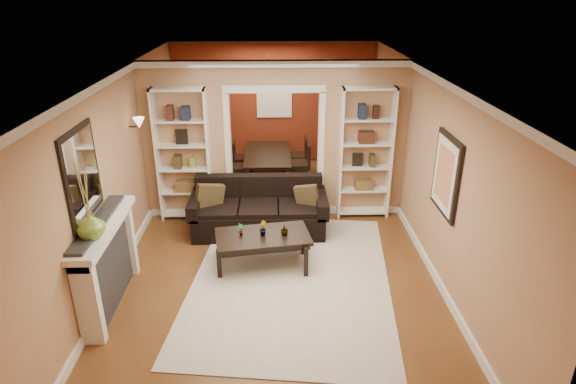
{
  "coord_description": "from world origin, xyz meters",
  "views": [
    {
      "loc": [
        0.0,
        -6.74,
        3.81
      ],
      "look_at": [
        0.17,
        -0.8,
        1.25
      ],
      "focal_mm": 30.0,
      "sensor_mm": 36.0,
      "label": 1
    }
  ],
  "objects_px": {
    "bookshelf_right": "(365,154)",
    "fireplace": "(110,265)",
    "coffee_table": "(263,250)",
    "sofa": "(259,207)",
    "bookshelf_left": "(183,156)",
    "dining_table": "(270,167)"
  },
  "relations": [
    {
      "from": "bookshelf_right",
      "to": "fireplace",
      "type": "xyz_separation_m",
      "value": [
        -3.64,
        -2.53,
        -0.57
      ]
    },
    {
      "from": "coffee_table",
      "to": "bookshelf_right",
      "type": "bearing_deg",
      "value": 34.79
    },
    {
      "from": "coffee_table",
      "to": "sofa",
      "type": "bearing_deg",
      "value": 85.59
    },
    {
      "from": "bookshelf_left",
      "to": "fireplace",
      "type": "xyz_separation_m",
      "value": [
        -0.54,
        -2.53,
        -0.57
      ]
    },
    {
      "from": "sofa",
      "to": "dining_table",
      "type": "relative_size",
      "value": 1.31
    },
    {
      "from": "coffee_table",
      "to": "bookshelf_right",
      "type": "xyz_separation_m",
      "value": [
        1.74,
        1.67,
        0.9
      ]
    },
    {
      "from": "fireplace",
      "to": "bookshelf_right",
      "type": "bearing_deg",
      "value": 34.8
    },
    {
      "from": "bookshelf_left",
      "to": "sofa",
      "type": "bearing_deg",
      "value": -24.43
    },
    {
      "from": "bookshelf_left",
      "to": "fireplace",
      "type": "height_order",
      "value": "bookshelf_left"
    },
    {
      "from": "sofa",
      "to": "dining_table",
      "type": "bearing_deg",
      "value": 86.04
    },
    {
      "from": "bookshelf_left",
      "to": "bookshelf_right",
      "type": "xyz_separation_m",
      "value": [
        3.1,
        0.0,
        0.0
      ]
    },
    {
      "from": "fireplace",
      "to": "sofa",
      "type": "bearing_deg",
      "value": 47.03
    },
    {
      "from": "fireplace",
      "to": "dining_table",
      "type": "height_order",
      "value": "fireplace"
    },
    {
      "from": "bookshelf_right",
      "to": "dining_table",
      "type": "xyz_separation_m",
      "value": [
        -1.66,
        1.73,
        -0.85
      ]
    },
    {
      "from": "sofa",
      "to": "bookshelf_right",
      "type": "xyz_separation_m",
      "value": [
        1.82,
        0.58,
        0.71
      ]
    },
    {
      "from": "bookshelf_right",
      "to": "fireplace",
      "type": "bearing_deg",
      "value": -145.2
    },
    {
      "from": "sofa",
      "to": "fireplace",
      "type": "height_order",
      "value": "fireplace"
    },
    {
      "from": "bookshelf_left",
      "to": "bookshelf_right",
      "type": "relative_size",
      "value": 1.0
    },
    {
      "from": "dining_table",
      "to": "coffee_table",
      "type": "bearing_deg",
      "value": 178.79
    },
    {
      "from": "coffee_table",
      "to": "dining_table",
      "type": "height_order",
      "value": "dining_table"
    },
    {
      "from": "bookshelf_left",
      "to": "fireplace",
      "type": "distance_m",
      "value": 2.65
    },
    {
      "from": "sofa",
      "to": "bookshelf_left",
      "type": "height_order",
      "value": "bookshelf_left"
    }
  ]
}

